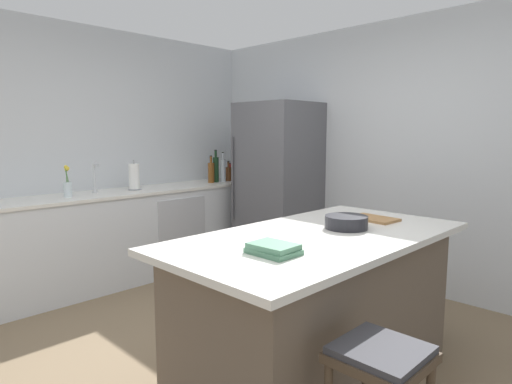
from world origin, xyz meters
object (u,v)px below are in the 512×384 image
flower_vase (68,186)px  cutting_board (373,219)px  soda_bottle (223,170)px  paper_towel_roll (134,177)px  olive_oil_bottle (241,171)px  wine_bottle (216,169)px  sink_faucet (95,177)px  whiskey_bottle (211,172)px  mixing_bowl (346,222)px  kitchen_island (318,306)px  refrigerator (278,187)px  cookbook_stack (273,249)px  hot_sauce_bottle (230,173)px  syrup_bottle (228,173)px  bar_stool (380,374)px

flower_vase → cutting_board: size_ratio=0.90×
soda_bottle → cutting_board: 2.64m
paper_towel_roll → olive_oil_bottle: paper_towel_roll is taller
wine_bottle → flower_vase: bearing=-89.7°
sink_faucet → cutting_board: size_ratio=0.91×
whiskey_bottle → mixing_bowl: 2.72m
soda_bottle → wine_bottle: bearing=-103.6°
paper_towel_roll → soda_bottle: bearing=87.5°
kitchen_island → refrigerator: size_ratio=1.06×
refrigerator → cookbook_stack: (1.82, -2.06, 0.02)m
paper_towel_roll → cookbook_stack: (2.65, -0.75, -0.12)m
flower_vase → whiskey_bottle: 1.70m
refrigerator → whiskey_bottle: size_ratio=5.69×
soda_bottle → mixing_bowl: 2.79m
sink_faucet → paper_towel_roll: (0.05, 0.40, -0.02)m
sink_faucet → mixing_bowl: 2.67m
sink_faucet → hot_sauce_bottle: size_ratio=1.38×
syrup_bottle → flower_vase: bearing=-89.8°
whiskey_bottle → hot_sauce_bottle: bearing=100.9°
kitchen_island → cookbook_stack: (0.10, -0.52, 0.48)m
bar_stool → flower_vase: size_ratio=2.20×
flower_vase → cookbook_stack: 2.62m
kitchen_island → hot_sauce_bottle: size_ratio=9.01×
kitchen_island → refrigerator: bearing=138.0°
soda_bottle → flower_vase: bearing=-90.4°
paper_towel_roll → hot_sauce_bottle: size_ratio=1.43×
refrigerator → flower_vase: size_ratio=6.22×
refrigerator → sink_faucet: refrigerator is taller
paper_towel_roll → mixing_bowl: paper_towel_roll is taller
mixing_bowl → cutting_board: (-0.02, 0.37, -0.03)m
soda_bottle → mixing_bowl: (2.53, -1.16, -0.12)m
kitchen_island → bar_stool: 0.89m
soda_bottle → refrigerator: bearing=9.5°
syrup_bottle → whiskey_bottle: size_ratio=0.75×
syrup_bottle → refrigerator: bearing=1.8°
bar_stool → cutting_board: size_ratio=1.98×
soda_bottle → cutting_board: (2.51, -0.79, -0.15)m
refrigerator → mixing_bowl: 2.17m
soda_bottle → olive_oil_bottle: bearing=89.2°
sink_faucet → cutting_board: bearing=16.8°
paper_towel_roll → cookbook_stack: 2.76m
kitchen_island → paper_towel_roll: paper_towel_roll is taller
paper_towel_roll → refrigerator: bearing=57.4°
syrup_bottle → cutting_board: size_ratio=0.74×
bar_stool → whiskey_bottle: size_ratio=2.01×
kitchen_island → cutting_board: (0.01, 0.62, 0.46)m
olive_oil_bottle → whiskey_bottle: 0.48m
syrup_bottle → soda_bottle: soda_bottle is taller
bar_stool → wine_bottle: (-3.24, 1.85, 0.56)m
sink_faucet → soda_bottle: soda_bottle is taller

